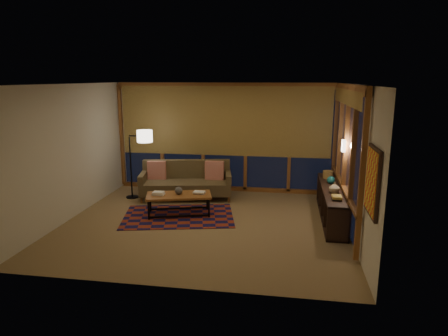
# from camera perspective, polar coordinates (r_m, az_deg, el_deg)

# --- Properties ---
(floor) EXTENTS (5.50, 5.00, 0.01)m
(floor) POSITION_cam_1_polar(r_m,az_deg,el_deg) (7.98, -2.78, -7.89)
(floor) COLOR olive
(floor) RESTS_ON ground
(ceiling) EXTENTS (5.50, 5.00, 0.01)m
(ceiling) POSITION_cam_1_polar(r_m,az_deg,el_deg) (7.47, -3.01, 11.89)
(ceiling) COLOR silver
(ceiling) RESTS_ON walls
(walls) EXTENTS (5.51, 5.01, 2.70)m
(walls) POSITION_cam_1_polar(r_m,az_deg,el_deg) (7.61, -2.89, 1.67)
(walls) COLOR silver
(walls) RESTS_ON floor
(window_wall_back) EXTENTS (5.30, 0.16, 2.60)m
(window_wall_back) POSITION_cam_1_polar(r_m,az_deg,el_deg) (9.96, 0.03, 4.33)
(window_wall_back) COLOR #925C2F
(window_wall_back) RESTS_ON walls
(window_wall_right) EXTENTS (0.16, 3.70, 2.60)m
(window_wall_right) POSITION_cam_1_polar(r_m,az_deg,el_deg) (8.11, 16.91, 1.82)
(window_wall_right) COLOR #925C2F
(window_wall_right) RESTS_ON walls
(wall_art) EXTENTS (0.06, 0.74, 0.94)m
(wall_art) POSITION_cam_1_polar(r_m,az_deg,el_deg) (5.73, 20.38, -1.80)
(wall_art) COLOR red
(wall_art) RESTS_ON walls
(wall_sconce) EXTENTS (0.12, 0.18, 0.22)m
(wall_sconce) POSITION_cam_1_polar(r_m,az_deg,el_deg) (7.92, 16.71, 3.06)
(wall_sconce) COLOR white
(wall_sconce) RESTS_ON walls
(sofa) EXTENTS (2.23, 1.23, 0.86)m
(sofa) POSITION_cam_1_polar(r_m,az_deg,el_deg) (9.48, -5.47, -1.85)
(sofa) COLOR brown
(sofa) RESTS_ON floor
(pillow_left) EXTENTS (0.45, 0.20, 0.44)m
(pillow_left) POSITION_cam_1_polar(r_m,az_deg,el_deg) (9.70, -9.57, -0.30)
(pillow_left) COLOR red
(pillow_left) RESTS_ON sofa
(pillow_right) EXTENTS (0.45, 0.16, 0.45)m
(pillow_right) POSITION_cam_1_polar(r_m,az_deg,el_deg) (9.52, -1.35, -0.33)
(pillow_right) COLOR red
(pillow_right) RESTS_ON sofa
(area_rug) EXTENTS (2.52, 1.95, 0.01)m
(area_rug) POSITION_cam_1_polar(r_m,az_deg,el_deg) (8.40, -6.50, -6.84)
(area_rug) COLOR maroon
(area_rug) RESTS_ON floor
(coffee_table) EXTENTS (1.45, 0.95, 0.44)m
(coffee_table) POSITION_cam_1_polar(r_m,az_deg,el_deg) (8.43, -6.44, -5.21)
(coffee_table) COLOR #925C2F
(coffee_table) RESTS_ON floor
(book_stack_a) EXTENTS (0.24, 0.20, 0.07)m
(book_stack_a) POSITION_cam_1_polar(r_m,az_deg,el_deg) (8.38, -9.34, -3.59)
(book_stack_a) COLOR white
(book_stack_a) RESTS_ON coffee_table
(book_stack_b) EXTENTS (0.24, 0.20, 0.05)m
(book_stack_b) POSITION_cam_1_polar(r_m,az_deg,el_deg) (8.39, -3.56, -3.49)
(book_stack_b) COLOR white
(book_stack_b) RESTS_ON coffee_table
(ceramic_pot) EXTENTS (0.20, 0.20, 0.16)m
(ceramic_pot) POSITION_cam_1_polar(r_m,az_deg,el_deg) (8.36, -6.50, -3.21)
(ceramic_pot) COLOR black
(ceramic_pot) RESTS_ON coffee_table
(floor_lamp) EXTENTS (0.55, 0.36, 1.64)m
(floor_lamp) POSITION_cam_1_polar(r_m,az_deg,el_deg) (9.68, -13.20, 0.56)
(floor_lamp) COLOR black
(floor_lamp) RESTS_ON floor
(bookshelf) EXTENTS (0.40, 2.58, 0.64)m
(bookshelf) POSITION_cam_1_polar(r_m,az_deg,el_deg) (8.44, 15.08, -4.86)
(bookshelf) COLOR black
(bookshelf) RESTS_ON floor
(basket) EXTENTS (0.26, 0.26, 0.16)m
(basket) POSITION_cam_1_polar(r_m,az_deg,el_deg) (9.10, 14.61, -0.90)
(basket) COLOR olive
(basket) RESTS_ON bookshelf
(teal_bowl) EXTENTS (0.16, 0.16, 0.16)m
(teal_bowl) POSITION_cam_1_polar(r_m,az_deg,el_deg) (8.64, 15.03, -1.67)
(teal_bowl) COLOR #1A7071
(teal_bowl) RESTS_ON bookshelf
(vase) EXTENTS (0.23, 0.23, 0.21)m
(vase) POSITION_cam_1_polar(r_m,az_deg,el_deg) (7.98, 15.50, -2.68)
(vase) COLOR #C4B28B
(vase) RESTS_ON bookshelf
(shelf_book_stack) EXTENTS (0.25, 0.31, 0.08)m
(shelf_book_stack) POSITION_cam_1_polar(r_m,az_deg,el_deg) (7.57, 15.82, -4.07)
(shelf_book_stack) COLOR white
(shelf_book_stack) RESTS_ON bookshelf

